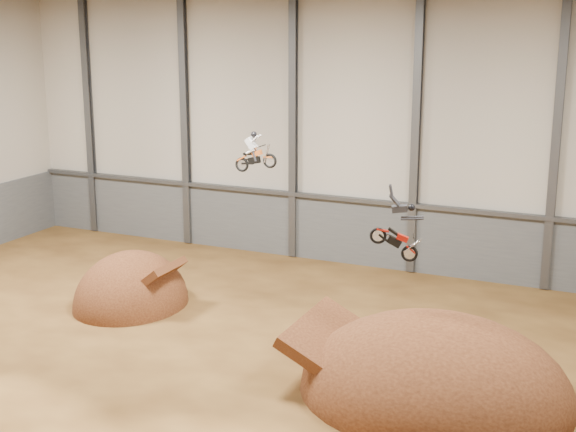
{
  "coord_description": "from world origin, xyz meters",
  "views": [
    {
      "loc": [
        13.79,
        -23.9,
        12.78
      ],
      "look_at": [
        1.23,
        4.0,
        5.2
      ],
      "focal_mm": 50.0,
      "sensor_mm": 36.0,
      "label": 1
    }
  ],
  "objects_px": {
    "landing_ramp": "(434,394)",
    "fmx_rider_a": "(257,149)",
    "takeoff_ramp": "(132,305)",
    "fmx_rider_b": "(391,223)"
  },
  "relations": [
    {
      "from": "landing_ramp",
      "to": "fmx_rider_a",
      "type": "xyz_separation_m",
      "value": [
        -8.49,
        3.33,
        7.6
      ]
    },
    {
      "from": "landing_ramp",
      "to": "fmx_rider_b",
      "type": "bearing_deg",
      "value": 163.16
    },
    {
      "from": "fmx_rider_a",
      "to": "landing_ramp",
      "type": "bearing_deg",
      "value": -21.36
    },
    {
      "from": "takeoff_ramp",
      "to": "fmx_rider_b",
      "type": "bearing_deg",
      "value": -11.26
    },
    {
      "from": "landing_ramp",
      "to": "fmx_rider_a",
      "type": "distance_m",
      "value": 11.87
    },
    {
      "from": "takeoff_ramp",
      "to": "fmx_rider_a",
      "type": "height_order",
      "value": "fmx_rider_a"
    },
    {
      "from": "landing_ramp",
      "to": "fmx_rider_a",
      "type": "bearing_deg",
      "value": 158.58
    },
    {
      "from": "takeoff_ramp",
      "to": "fmx_rider_b",
      "type": "height_order",
      "value": "fmx_rider_b"
    },
    {
      "from": "takeoff_ramp",
      "to": "fmx_rider_a",
      "type": "bearing_deg",
      "value": 1.44
    },
    {
      "from": "fmx_rider_a",
      "to": "fmx_rider_b",
      "type": "height_order",
      "value": "fmx_rider_a"
    }
  ]
}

